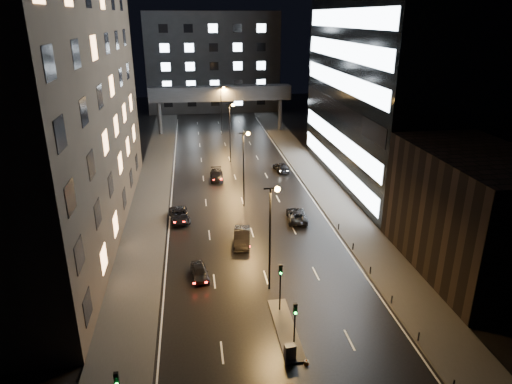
% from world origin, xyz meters
% --- Properties ---
extents(ground, '(160.00, 160.00, 0.00)m').
position_xyz_m(ground, '(0.00, 40.00, 0.00)').
color(ground, black).
rests_on(ground, ground).
extents(sidewalk_left, '(5.00, 110.00, 0.15)m').
position_xyz_m(sidewalk_left, '(-12.50, 35.00, 0.07)').
color(sidewalk_left, '#383533').
rests_on(sidewalk_left, ground).
extents(sidewalk_right, '(5.00, 110.00, 0.15)m').
position_xyz_m(sidewalk_right, '(12.50, 35.00, 0.07)').
color(sidewalk_right, '#383533').
rests_on(sidewalk_right, ground).
extents(building_left, '(15.00, 48.00, 40.00)m').
position_xyz_m(building_left, '(-22.50, 24.00, 20.00)').
color(building_left, '#2D2319').
rests_on(building_left, ground).
extents(building_right_low, '(10.00, 18.00, 12.00)m').
position_xyz_m(building_right_low, '(20.00, 9.00, 6.00)').
color(building_right_low, black).
rests_on(building_right_low, ground).
extents(building_right_glass, '(20.00, 36.00, 45.00)m').
position_xyz_m(building_right_glass, '(25.00, 36.00, 22.50)').
color(building_right_glass, black).
rests_on(building_right_glass, ground).
extents(building_far, '(34.00, 14.00, 25.00)m').
position_xyz_m(building_far, '(0.00, 98.00, 12.50)').
color(building_far, '#333335').
rests_on(building_far, ground).
extents(skybridge, '(30.00, 3.00, 10.00)m').
position_xyz_m(skybridge, '(0.00, 70.00, 8.34)').
color(skybridge, '#333335').
rests_on(skybridge, ground).
extents(median_island, '(1.60, 8.00, 0.15)m').
position_xyz_m(median_island, '(0.30, 2.00, 0.07)').
color(median_island, '#383533').
rests_on(median_island, ground).
extents(traffic_signal_near, '(0.28, 0.34, 4.40)m').
position_xyz_m(traffic_signal_near, '(0.30, 4.49, 3.09)').
color(traffic_signal_near, black).
rests_on(traffic_signal_near, median_island).
extents(traffic_signal_far, '(0.28, 0.34, 4.40)m').
position_xyz_m(traffic_signal_far, '(0.30, -1.01, 3.09)').
color(traffic_signal_far, black).
rests_on(traffic_signal_far, median_island).
extents(bollard_row, '(0.12, 25.12, 0.90)m').
position_xyz_m(bollard_row, '(10.20, 6.50, 0.45)').
color(bollard_row, black).
rests_on(bollard_row, ground).
extents(streetlight_near, '(1.45, 0.50, 10.15)m').
position_xyz_m(streetlight_near, '(0.16, 8.00, 6.50)').
color(streetlight_near, black).
rests_on(streetlight_near, ground).
extents(streetlight_mid_a, '(1.45, 0.50, 10.15)m').
position_xyz_m(streetlight_mid_a, '(0.16, 28.00, 6.50)').
color(streetlight_mid_a, black).
rests_on(streetlight_mid_a, ground).
extents(streetlight_mid_b, '(1.45, 0.50, 10.15)m').
position_xyz_m(streetlight_mid_b, '(0.16, 48.00, 6.50)').
color(streetlight_mid_b, black).
rests_on(streetlight_mid_b, ground).
extents(streetlight_far, '(1.45, 0.50, 10.15)m').
position_xyz_m(streetlight_far, '(0.16, 68.00, 6.50)').
color(streetlight_far, black).
rests_on(streetlight_far, ground).
extents(car_away_a, '(1.99, 3.91, 1.28)m').
position_xyz_m(car_away_a, '(-6.35, 10.89, 0.64)').
color(car_away_a, black).
rests_on(car_away_a, ground).
extents(car_away_b, '(2.36, 5.15, 1.64)m').
position_xyz_m(car_away_b, '(-1.50, 17.30, 0.82)').
color(car_away_b, black).
rests_on(car_away_b, ground).
extents(car_away_c, '(2.88, 5.22, 1.38)m').
position_xyz_m(car_away_c, '(-8.46, 24.64, 0.69)').
color(car_away_c, black).
rests_on(car_away_c, ground).
extents(car_away_d, '(2.13, 4.94, 1.42)m').
position_xyz_m(car_away_d, '(-2.95, 39.20, 0.71)').
color(car_away_d, black).
rests_on(car_away_d, ground).
extents(car_toward_a, '(2.78, 5.15, 1.37)m').
position_xyz_m(car_toward_a, '(5.96, 22.64, 0.69)').
color(car_toward_a, black).
rests_on(car_toward_a, ground).
extents(car_toward_b, '(2.37, 4.78, 1.34)m').
position_xyz_m(car_toward_b, '(7.77, 41.90, 0.67)').
color(car_toward_b, black).
rests_on(car_toward_b, ground).
extents(utility_cabinet, '(0.86, 0.60, 1.19)m').
position_xyz_m(utility_cabinet, '(-0.10, -1.51, 0.75)').
color(utility_cabinet, '#464548').
rests_on(utility_cabinet, median_island).
extents(cone_a, '(0.46, 0.46, 0.45)m').
position_xyz_m(cone_a, '(1.00, -2.12, 0.22)').
color(cone_a, orange).
rests_on(cone_a, ground).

